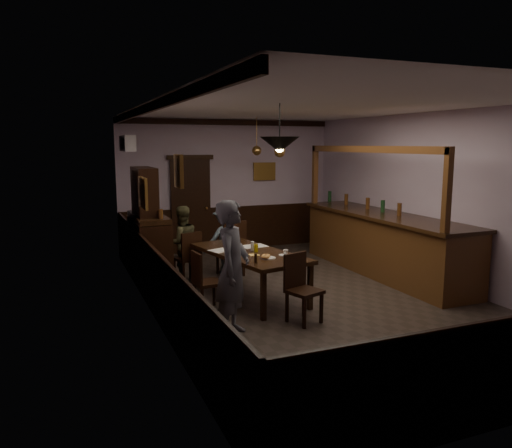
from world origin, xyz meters
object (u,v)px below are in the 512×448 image
soda_can (256,248)px  pendant_brass_far (257,151)px  dining_table (249,255)px  chair_near (300,285)px  person_seated_left (182,243)px  coffee_cup (286,252)px  chair_far_left (189,255)px  sideboard (148,236)px  pendant_brass_mid (280,152)px  pendant_iron (280,145)px  person_standing (233,269)px  person_seated_right (225,239)px  chair_side (203,279)px  chair_far_right (232,246)px  bar_counter (383,242)px

soda_can → pendant_brass_far: 3.26m
dining_table → chair_near: size_ratio=2.47×
person_seated_left → coffee_cup: bearing=114.4°
chair_far_left → person_seated_left: person_seated_left is taller
chair_near → sideboard: 3.32m
dining_table → pendant_brass_mid: size_ratio=2.91×
chair_near → pendant_iron: 1.98m
pendant_brass_far → dining_table: bearing=-114.5°
person_standing → pendant_brass_far: size_ratio=2.16×
chair_near → pendant_brass_far: 4.42m
dining_table → coffee_cup: coffee_cup is taller
coffee_cup → sideboard: 2.71m
pendant_iron → pendant_brass_far: 3.57m
soda_can → coffee_cup: bearing=-51.9°
dining_table → person_seated_right: bearing=85.3°
pendant_iron → person_seated_right: bearing=90.7°
coffee_cup → person_standing: bearing=-152.7°
chair_far_left → person_standing: 2.62m
chair_near → coffee_cup: size_ratio=11.90×
chair_side → sideboard: sideboard is taller
pendant_iron → sideboard: bearing=121.6°
person_standing → pendant_brass_mid: pendant_brass_mid is taller
person_seated_right → sideboard: sideboard is taller
chair_side → coffee_cup: size_ratio=11.11×
chair_side → dining_table: bearing=-72.2°
chair_near → soda_can: bearing=78.8°
chair_far_left → pendant_iron: bearing=97.6°
coffee_cup → pendant_brass_far: (0.78, 3.10, 1.50)m
soda_can → chair_far_right: bearing=86.6°
person_seated_right → pendant_brass_far: (1.07, 1.02, 1.64)m
chair_far_left → chair_side: 1.54m
bar_counter → pendant_brass_far: 3.24m
chair_far_right → pendant_iron: size_ratio=1.54×
chair_far_right → chair_side: (-1.05, -1.70, -0.09)m
chair_near → bar_counter: bearing=15.0°
soda_can → chair_far_left: bearing=123.0°
chair_far_left → person_standing: size_ratio=0.53×
chair_far_left → chair_far_right: size_ratio=0.88×
person_standing → chair_far_right: bearing=16.8°
person_standing → coffee_cup: size_ratio=21.91×
person_seated_left → pendant_brass_far: bearing=-155.6°
chair_near → chair_far_left: bearing=92.6°
dining_table → person_standing: size_ratio=1.34×
chair_far_left → sideboard: size_ratio=0.46×
soda_can → bar_counter: bar_counter is taller
chair_far_right → person_seated_left: 0.94m
dining_table → pendant_brass_far: bearing=65.5°
soda_can → person_seated_left: bearing=119.8°
bar_counter → pendant_brass_mid: size_ratio=5.30×
chair_side → soda_can: chair_side is taller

